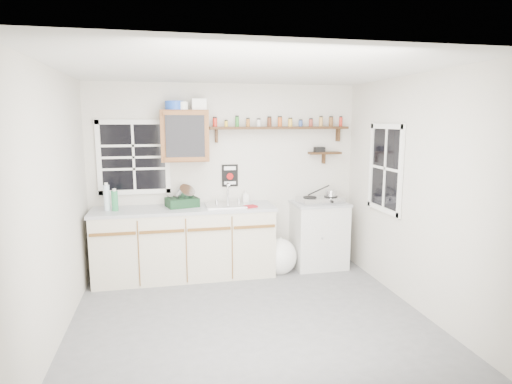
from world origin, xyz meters
TOP-DOWN VIEW (x-y plane):
  - room at (0.00, 0.00)m, footprint 3.64×3.24m
  - main_cabinet at (-0.58, 1.30)m, footprint 2.31×0.63m
  - right_cabinet at (1.25, 1.32)m, footprint 0.73×0.57m
  - sink at (-0.05, 1.30)m, footprint 0.52×0.44m
  - upper_cabinet at (-0.55, 1.44)m, footprint 0.60×0.32m
  - upper_cabinet_clutter at (-0.55, 1.44)m, footprint 0.51×0.24m
  - spice_shelf at (0.73, 1.51)m, footprint 1.91×0.18m
  - secondary_shelf at (1.36, 1.52)m, footprint 0.45×0.16m
  - warning_sign at (0.05, 1.59)m, footprint 0.22×0.02m
  - window_back at (-1.20, 1.59)m, footprint 0.93×0.03m
  - window_right at (1.79, 0.55)m, footprint 0.03×0.78m
  - water_bottles at (-1.48, 1.30)m, footprint 0.17×0.11m
  - dish_rack at (-0.59, 1.38)m, footprint 0.45×0.38m
  - soap_bottle at (0.25, 1.52)m, footprint 0.08×0.08m
  - rag at (0.25, 1.15)m, footprint 0.19×0.17m
  - hotplate at (1.25, 1.31)m, footprint 0.64×0.39m
  - saucepan at (1.40, 1.31)m, footprint 0.37×0.19m
  - trash_bag at (0.65, 1.21)m, footprint 0.45×0.41m

SIDE VIEW (x-z plane):
  - trash_bag at x=0.65m, z-range -0.04..0.47m
  - right_cabinet at x=1.25m, z-range 0.00..0.91m
  - main_cabinet at x=-0.58m, z-range 0.00..0.92m
  - rag at x=0.25m, z-range 0.92..0.94m
  - sink at x=-0.05m, z-range 0.79..1.08m
  - hotplate at x=1.25m, z-range 0.91..0.99m
  - soap_bottle at x=0.25m, z-range 0.92..1.09m
  - dish_rack at x=-0.59m, z-range 0.87..1.16m
  - saucepan at x=1.40m, z-range 0.95..1.11m
  - water_bottles at x=-1.48m, z-range 0.89..1.24m
  - room at x=0.00m, z-range -0.02..2.52m
  - warning_sign at x=0.05m, z-range 1.13..1.43m
  - window_right at x=1.79m, z-range 0.91..1.99m
  - window_back at x=-1.20m, z-range 1.06..2.04m
  - secondary_shelf at x=1.36m, z-range 1.46..1.69m
  - upper_cabinet at x=-0.55m, z-range 1.50..2.15m
  - spice_shelf at x=0.73m, z-range 1.76..2.11m
  - upper_cabinet_clutter at x=-0.55m, z-range 2.14..2.28m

